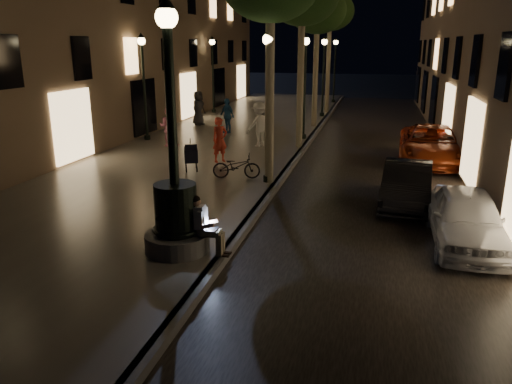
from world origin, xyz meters
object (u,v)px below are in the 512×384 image
(lamp_curb_d, at_px, (335,62))
(car_front, at_px, (467,218))
(car_second, at_px, (407,185))
(pedestrian_blue, at_px, (227,116))
(bicycle, at_px, (236,166))
(pedestrian_pink, at_px, (169,126))
(tree_far, at_px, (330,12))
(lamp_left_b, at_px, (143,73))
(pedestrian_dark, at_px, (198,108))
(fountain_lamppost, at_px, (176,206))
(lamp_left_c, at_px, (213,65))
(car_third, at_px, (431,145))
(lamp_curb_a, at_px, (268,87))
(pedestrian_red, at_px, (220,140))
(seated_man_laptop, at_px, (203,223))
(lamp_curb_c, at_px, (324,66))
(pedestrian_white, at_px, (259,124))
(lamp_curb_b, at_px, (305,73))
(stroller, at_px, (191,155))
(tree_third, at_px, (318,11))

(lamp_curb_d, height_order, car_front, lamp_curb_d)
(car_second, bearing_deg, pedestrian_blue, 135.34)
(bicycle, bearing_deg, pedestrian_pink, 31.85)
(tree_far, bearing_deg, lamp_curb_d, 90.76)
(lamp_left_b, height_order, pedestrian_pink, lamp_left_b)
(pedestrian_blue, relative_size, pedestrian_dark, 0.93)
(fountain_lamppost, relative_size, lamp_left_c, 1.08)
(lamp_left_c, bearing_deg, car_second, -56.00)
(tree_far, relative_size, car_third, 1.44)
(tree_far, xyz_separation_m, car_front, (5.42, -21.70, -5.77))
(lamp_curb_a, xyz_separation_m, pedestrian_red, (-2.36, 2.36, -2.19))
(seated_man_laptop, distance_m, pedestrian_blue, 15.21)
(lamp_curb_c, height_order, bicycle, lamp_curb_c)
(car_front, bearing_deg, lamp_curb_d, 101.81)
(lamp_left_c, relative_size, pedestrian_blue, 2.78)
(car_third, xyz_separation_m, pedestrian_white, (-7.11, 0.69, 0.43))
(fountain_lamppost, relative_size, lamp_curb_a, 1.08)
(lamp_left_b, bearing_deg, bicycle, -44.24)
(lamp_left_c, distance_m, pedestrian_red, 14.61)
(car_third, relative_size, pedestrian_pink, 3.01)
(car_second, distance_m, pedestrian_red, 7.43)
(pedestrian_white, height_order, bicycle, pedestrian_white)
(fountain_lamppost, xyz_separation_m, pedestrian_blue, (-3.28, 14.71, -0.15))
(seated_man_laptop, distance_m, lamp_curb_b, 14.20)
(tree_far, height_order, car_second, tree_far)
(stroller, distance_m, pedestrian_dark, 10.48)
(tree_far, xyz_separation_m, pedestrian_blue, (-4.06, -9.29, -5.37))
(lamp_left_b, bearing_deg, pedestrian_red, -37.54)
(tree_far, height_order, lamp_left_c, tree_far)
(lamp_left_b, bearing_deg, lamp_curb_d, 68.47)
(lamp_curb_c, xyz_separation_m, car_second, (4.30, -16.90, -2.61))
(car_second, bearing_deg, seated_man_laptop, -126.14)
(car_third, relative_size, pedestrian_red, 3.07)
(fountain_lamppost, bearing_deg, tree_far, 88.14)
(tree_third, height_order, lamp_curb_c, tree_third)
(car_third, bearing_deg, pedestrian_white, 177.16)
(seated_man_laptop, xyz_separation_m, car_front, (5.59, 2.30, -0.23))
(pedestrian_pink, bearing_deg, pedestrian_blue, -115.79)
(tree_far, distance_m, lamp_curb_a, 18.28)
(car_second, relative_size, pedestrian_blue, 2.19)
(bicycle, bearing_deg, seated_man_laptop, 177.83)
(pedestrian_dark, bearing_deg, lamp_left_b, -172.19)
(pedestrian_blue, bearing_deg, fountain_lamppost, -40.77)
(lamp_curb_b, distance_m, lamp_left_c, 10.70)
(seated_man_laptop, distance_m, car_third, 12.34)
(lamp_curb_c, bearing_deg, pedestrian_pink, -115.91)
(lamp_curb_a, distance_m, stroller, 3.95)
(lamp_left_c, height_order, bicycle, lamp_left_c)
(seated_man_laptop, distance_m, lamp_curb_d, 30.09)
(lamp_left_b, xyz_separation_m, lamp_left_c, (0.00, 10.00, 0.00))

